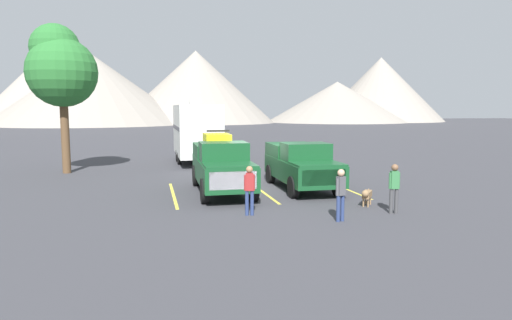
{
  "coord_description": "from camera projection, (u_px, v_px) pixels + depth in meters",
  "views": [
    {
      "loc": [
        -4.51,
        -18.5,
        3.45
      ],
      "look_at": [
        0.0,
        0.51,
        1.2
      ],
      "focal_mm": 31.43,
      "sensor_mm": 36.0,
      "label": 1
    }
  ],
  "objects": [
    {
      "name": "person_a",
      "position": [
        394.0,
        185.0,
        14.69
      ],
      "size": [
        0.36,
        0.24,
        1.64
      ],
      "color": "#3F3F42",
      "rests_on": "ground"
    },
    {
      "name": "person_c",
      "position": [
        341.0,
        191.0,
        13.65
      ],
      "size": [
        0.35,
        0.25,
        1.62
      ],
      "color": "navy",
      "rests_on": "ground"
    },
    {
      "name": "person_b",
      "position": [
        249.0,
        187.0,
        14.45
      ],
      "size": [
        0.35,
        0.22,
        1.61
      ],
      "color": "navy",
      "rests_on": "ground"
    },
    {
      "name": "ground_plane",
      "position": [
        259.0,
        189.0,
        19.31
      ],
      "size": [
        240.0,
        240.0,
        0.0
      ],
      "primitive_type": "plane",
      "color": "#38383D"
    },
    {
      "name": "pickup_truck_a",
      "position": [
        221.0,
        164.0,
        18.5
      ],
      "size": [
        2.18,
        5.74,
        2.54
      ],
      "color": "#144723",
      "rests_on": "ground"
    },
    {
      "name": "camper_trailer_a",
      "position": [
        196.0,
        130.0,
        28.52
      ],
      "size": [
        2.57,
        7.89,
        3.97
      ],
      "color": "silver",
      "rests_on": "ground"
    },
    {
      "name": "lot_stripe_a",
      "position": [
        173.0,
        195.0,
        18.0
      ],
      "size": [
        0.12,
        5.5,
        0.01
      ],
      "primitive_type": "cube",
      "color": "gold",
      "rests_on": "ground"
    },
    {
      "name": "lot_stripe_b",
      "position": [
        261.0,
        191.0,
        18.84
      ],
      "size": [
        0.12,
        5.5,
        0.01
      ],
      "primitive_type": "cube",
      "color": "gold",
      "rests_on": "ground"
    },
    {
      "name": "pickup_truck_b",
      "position": [
        301.0,
        164.0,
        19.34
      ],
      "size": [
        2.21,
        5.37,
        2.02
      ],
      "color": "#144723",
      "rests_on": "ground"
    },
    {
      "name": "lot_stripe_c",
      "position": [
        342.0,
        187.0,
        19.68
      ],
      "size": [
        0.12,
        5.5,
        0.01
      ],
      "primitive_type": "cube",
      "color": "gold",
      "rests_on": "ground"
    },
    {
      "name": "mountain_ridge",
      "position": [
        157.0,
        91.0,
        106.0
      ],
      "size": [
        152.24,
        45.44,
        17.38
      ],
      "color": "gray",
      "rests_on": "ground"
    },
    {
      "name": "tree_a",
      "position": [
        60.0,
        67.0,
        23.5
      ],
      "size": [
        3.63,
        3.63,
        7.88
      ],
      "color": "brown",
      "rests_on": "ground"
    },
    {
      "name": "dog",
      "position": [
        367.0,
        195.0,
        15.85
      ],
      "size": [
        0.65,
        0.8,
        0.62
      ],
      "color": "olive",
      "rests_on": "ground"
    }
  ]
}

